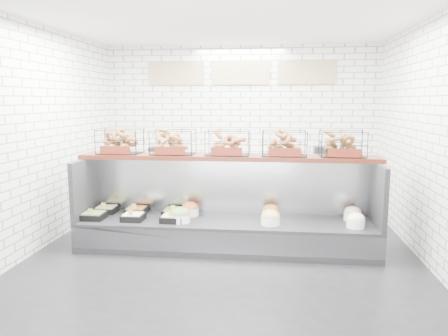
# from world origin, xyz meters

# --- Properties ---
(ground) EXTENTS (5.50, 5.50, 0.00)m
(ground) POSITION_xyz_m (0.00, 0.00, 0.00)
(ground) COLOR black
(ground) RESTS_ON ground
(room_shell) EXTENTS (5.02, 5.51, 3.01)m
(room_shell) POSITION_xyz_m (0.00, 0.60, 2.06)
(room_shell) COLOR white
(room_shell) RESTS_ON ground
(display_case) EXTENTS (4.00, 0.90, 1.20)m
(display_case) POSITION_xyz_m (-0.01, 0.35, 0.33)
(display_case) COLOR black
(display_case) RESTS_ON ground
(bagel_shelf) EXTENTS (4.10, 0.50, 0.40)m
(bagel_shelf) POSITION_xyz_m (0.00, 0.52, 1.39)
(bagel_shelf) COLOR #3C150C
(bagel_shelf) RESTS_ON display_case
(prep_counter) EXTENTS (4.00, 0.60, 1.20)m
(prep_counter) POSITION_xyz_m (-0.00, 2.43, 0.47)
(prep_counter) COLOR #93969B
(prep_counter) RESTS_ON ground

